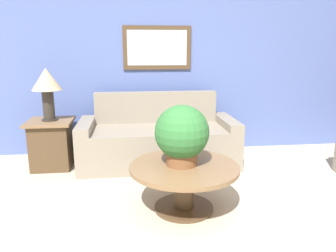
{
  "coord_description": "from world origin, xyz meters",
  "views": [
    {
      "loc": [
        -0.75,
        -1.95,
        1.52
      ],
      "look_at": [
        -0.33,
        1.65,
        0.65
      ],
      "focal_mm": 35.0,
      "sensor_mm": 36.0,
      "label": 1
    }
  ],
  "objects_px": {
    "coffee_table": "(184,177)",
    "table_lamp": "(47,84)",
    "potted_plant_on_table": "(182,134)",
    "couch_main": "(158,141)",
    "side_table": "(52,143)"
  },
  "relations": [
    {
      "from": "couch_main",
      "to": "table_lamp",
      "type": "distance_m",
      "value": 1.57
    },
    {
      "from": "couch_main",
      "to": "table_lamp",
      "type": "relative_size",
      "value": 3.11
    },
    {
      "from": "couch_main",
      "to": "coffee_table",
      "type": "xyz_separation_m",
      "value": [
        0.13,
        -1.33,
        0.02
      ]
    },
    {
      "from": "couch_main",
      "to": "side_table",
      "type": "height_order",
      "value": "couch_main"
    },
    {
      "from": "couch_main",
      "to": "side_table",
      "type": "bearing_deg",
      "value": 179.95
    },
    {
      "from": "coffee_table",
      "to": "side_table",
      "type": "xyz_separation_m",
      "value": [
        -1.5,
        1.33,
        -0.01
      ]
    },
    {
      "from": "side_table",
      "to": "potted_plant_on_table",
      "type": "xyz_separation_m",
      "value": [
        1.48,
        -1.3,
        0.42
      ]
    },
    {
      "from": "couch_main",
      "to": "side_table",
      "type": "xyz_separation_m",
      "value": [
        -1.37,
        0.0,
        0.01
      ]
    },
    {
      "from": "table_lamp",
      "to": "potted_plant_on_table",
      "type": "height_order",
      "value": "table_lamp"
    },
    {
      "from": "coffee_table",
      "to": "couch_main",
      "type": "bearing_deg",
      "value": 95.68
    },
    {
      "from": "couch_main",
      "to": "potted_plant_on_table",
      "type": "xyz_separation_m",
      "value": [
        0.11,
        -1.3,
        0.43
      ]
    },
    {
      "from": "coffee_table",
      "to": "potted_plant_on_table",
      "type": "relative_size",
      "value": 1.82
    },
    {
      "from": "coffee_table",
      "to": "table_lamp",
      "type": "xyz_separation_m",
      "value": [
        -1.5,
        1.33,
        0.76
      ]
    },
    {
      "from": "side_table",
      "to": "table_lamp",
      "type": "xyz_separation_m",
      "value": [
        0.0,
        0.0,
        0.76
      ]
    },
    {
      "from": "side_table",
      "to": "potted_plant_on_table",
      "type": "relative_size",
      "value": 1.1
    }
  ]
}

